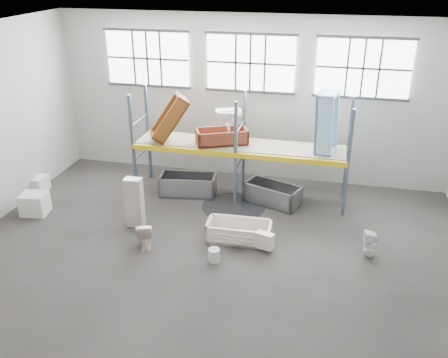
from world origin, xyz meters
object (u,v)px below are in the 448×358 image
(toilet_white, at_px, (371,245))
(blue_tub_upright, at_px, (327,123))
(bucket, at_px, (214,255))
(toilet_beige, at_px, (145,234))
(steel_tub_left, at_px, (188,185))
(steel_tub_right, at_px, (272,194))
(rust_tub_flat, at_px, (222,136))
(carton_near, at_px, (35,204))
(cistern_tall, at_px, (135,202))
(bathtub_beige, at_px, (239,231))

(toilet_white, distance_m, blue_tub_upright, 3.50)
(blue_tub_upright, distance_m, bucket, 4.72)
(toilet_beige, bearing_deg, steel_tub_left, -111.46)
(steel_tub_left, height_order, steel_tub_right, steel_tub_left)
(toilet_beige, xyz_separation_m, steel_tub_right, (2.70, 2.94, -0.05))
(steel_tub_left, height_order, rust_tub_flat, rust_tub_flat)
(blue_tub_upright, relative_size, carton_near, 2.42)
(steel_tub_left, bearing_deg, bucket, -63.64)
(cistern_tall, xyz_separation_m, steel_tub_left, (0.79, 2.09, -0.37))
(toilet_beige, distance_m, bucket, 1.82)
(toilet_white, bearing_deg, carton_near, -98.21)
(bathtub_beige, xyz_separation_m, rust_tub_flat, (-1.00, 2.40, 1.58))
(toilet_beige, xyz_separation_m, rust_tub_flat, (1.16, 3.18, 1.49))
(toilet_white, bearing_deg, bathtub_beige, -98.60)
(carton_near, bearing_deg, steel_tub_left, 29.36)
(steel_tub_right, bearing_deg, rust_tub_flat, 171.15)
(bucket, bearing_deg, steel_tub_right, 74.18)
(steel_tub_left, xyz_separation_m, blue_tub_upright, (3.84, 0.27, 2.10))
(rust_tub_flat, bearing_deg, cistern_tall, -127.59)
(rust_tub_flat, distance_m, carton_near, 5.47)
(steel_tub_right, bearing_deg, toilet_white, -40.79)
(toilet_white, relative_size, blue_tub_upright, 0.42)
(carton_near, bearing_deg, bucket, -12.03)
(toilet_beige, relative_size, cistern_tall, 0.50)
(toilet_white, relative_size, carton_near, 1.01)
(steel_tub_left, bearing_deg, toilet_white, -23.93)
(bathtub_beige, relative_size, bucket, 5.08)
(bathtub_beige, distance_m, bucket, 1.12)
(steel_tub_left, distance_m, blue_tub_upright, 4.39)
(blue_tub_upright, xyz_separation_m, carton_near, (-7.58, -2.37, -2.10))
(steel_tub_right, distance_m, rust_tub_flat, 2.19)
(toilet_beige, distance_m, toilet_white, 5.35)
(steel_tub_right, xyz_separation_m, rust_tub_flat, (-1.54, 0.24, 1.54))
(cistern_tall, relative_size, carton_near, 1.96)
(bathtub_beige, relative_size, carton_near, 2.35)
(blue_tub_upright, relative_size, bucket, 5.24)
(toilet_beige, bearing_deg, carton_near, -31.58)
(rust_tub_flat, bearing_deg, carton_near, -153.86)
(blue_tub_upright, bearing_deg, toilet_white, -63.29)
(bathtub_beige, xyz_separation_m, toilet_beige, (-2.17, -0.78, 0.10))
(rust_tub_flat, distance_m, bucket, 3.89)
(steel_tub_right, xyz_separation_m, blue_tub_upright, (1.32, 0.29, 2.11))
(toilet_beige, distance_m, steel_tub_left, 2.98)
(bucket, bearing_deg, toilet_white, 15.48)
(toilet_beige, distance_m, steel_tub_right, 4.00)
(blue_tub_upright, bearing_deg, toilet_beige, -141.22)
(steel_tub_right, bearing_deg, bathtub_beige, -103.97)
(toilet_white, relative_size, steel_tub_left, 0.42)
(steel_tub_left, xyz_separation_m, steel_tub_right, (2.52, -0.03, -0.01))
(toilet_beige, xyz_separation_m, cistern_tall, (-0.61, 0.88, 0.34))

